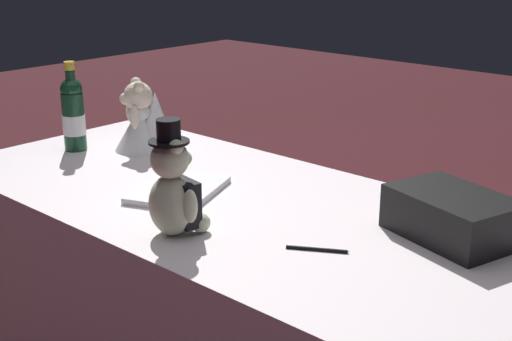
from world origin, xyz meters
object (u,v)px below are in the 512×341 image
at_px(teddy_bear_groom, 174,190).
at_px(guestbook, 178,190).
at_px(teddy_bear_bride, 144,120).
at_px(signing_pen, 319,249).
at_px(champagne_bottle, 73,113).
at_px(gift_case_black, 452,216).

xyz_separation_m(teddy_bear_groom, guestbook, (-0.20, 0.19, -0.10)).
xyz_separation_m(teddy_bear_bride, signing_pen, (0.91, -0.25, -0.09)).
height_order(champagne_bottle, signing_pen, champagne_bottle).
relative_size(gift_case_black, guestbook, 1.22).
relative_size(champagne_bottle, guestbook, 1.09).
bearing_deg(teddy_bear_bride, gift_case_black, 0.71).
xyz_separation_m(gift_case_black, guestbook, (-0.69, -0.22, -0.04)).
bearing_deg(signing_pen, gift_case_black, 56.03).
bearing_deg(champagne_bottle, gift_case_black, 7.74).
bearing_deg(teddy_bear_bride, champagne_bottle, -136.57).
bearing_deg(gift_case_black, teddy_bear_bride, -179.29).
bearing_deg(guestbook, signing_pen, -26.87).
distance_m(teddy_bear_groom, guestbook, 0.29).
bearing_deg(teddy_bear_groom, signing_pen, 25.08).
relative_size(teddy_bear_bride, gift_case_black, 0.72).
xyz_separation_m(teddy_bear_bride, guestbook, (0.40, -0.21, -0.09)).
bearing_deg(champagne_bottle, guestbook, -5.49).
bearing_deg(teddy_bear_bride, signing_pen, -15.63).
bearing_deg(gift_case_black, champagne_bottle, -172.26).
xyz_separation_m(teddy_bear_groom, signing_pen, (0.31, 0.15, -0.10)).
relative_size(teddy_bear_groom, champagne_bottle, 0.96).
relative_size(teddy_bear_groom, guestbook, 1.05).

